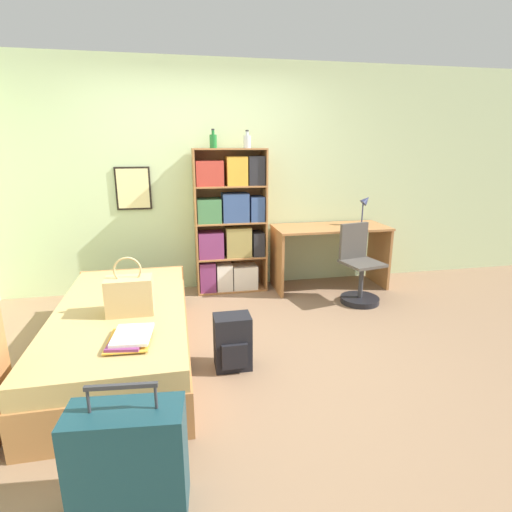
# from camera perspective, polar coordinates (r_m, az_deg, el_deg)

# --- Properties ---
(ground_plane) EXTENTS (14.00, 14.00, 0.00)m
(ground_plane) POSITION_cam_1_polar(r_m,az_deg,el_deg) (3.50, -5.27, -13.17)
(ground_plane) COLOR #84664C
(wall_back) EXTENTS (10.00, 0.09, 2.60)m
(wall_back) POSITION_cam_1_polar(r_m,az_deg,el_deg) (4.74, -7.96, 10.82)
(wall_back) COLOR beige
(wall_back) RESTS_ON ground_plane
(bed) EXTENTS (1.02, 2.09, 0.45)m
(bed) POSITION_cam_1_polar(r_m,az_deg,el_deg) (3.43, -18.42, -10.35)
(bed) COLOR #A36B3D
(bed) RESTS_ON ground_plane
(handbag) EXTENTS (0.34, 0.20, 0.44)m
(handbag) POSITION_cam_1_polar(r_m,az_deg,el_deg) (3.14, -17.60, -5.30)
(handbag) COLOR tan
(handbag) RESTS_ON bed
(book_stack_on_bed) EXTENTS (0.30, 0.38, 0.06)m
(book_stack_on_bed) POSITION_cam_1_polar(r_m,az_deg,el_deg) (2.74, -17.49, -11.07)
(book_stack_on_bed) COLOR #334C84
(book_stack_on_bed) RESTS_ON bed
(suitcase) EXTENTS (0.54, 0.29, 0.68)m
(suitcase) POSITION_cam_1_polar(r_m,az_deg,el_deg) (2.14, -17.73, -26.11)
(suitcase) COLOR #143842
(suitcase) RESTS_ON ground_plane
(bookcase) EXTENTS (0.81, 0.32, 1.65)m
(bookcase) POSITION_cam_1_polar(r_m,az_deg,el_deg) (4.63, -3.74, 4.48)
(bookcase) COLOR #A36B3D
(bookcase) RESTS_ON ground_plane
(bottle_green) EXTENTS (0.08, 0.08, 0.20)m
(bottle_green) POSITION_cam_1_polar(r_m,az_deg,el_deg) (4.57, -6.13, 16.06)
(bottle_green) COLOR #1E6B2D
(bottle_green) RESTS_ON bookcase
(bottle_brown) EXTENTS (0.08, 0.08, 0.19)m
(bottle_brown) POSITION_cam_1_polar(r_m,az_deg,el_deg) (4.54, -1.27, 16.07)
(bottle_brown) COLOR #B7BCC1
(bottle_brown) RESTS_ON bookcase
(desk) EXTENTS (1.34, 0.59, 0.75)m
(desk) POSITION_cam_1_polar(r_m,az_deg,el_deg) (4.86, 10.50, 1.66)
(desk) COLOR #A36B3D
(desk) RESTS_ON ground_plane
(desk_lamp) EXTENTS (0.16, 0.12, 0.37)m
(desk_lamp) POSITION_cam_1_polar(r_m,az_deg,el_deg) (4.96, 15.31, 7.05)
(desk_lamp) COLOR navy
(desk_lamp) RESTS_ON desk
(desk_chair) EXTENTS (0.45, 0.46, 0.86)m
(desk_chair) POSITION_cam_1_polar(r_m,az_deg,el_deg) (4.53, 14.46, -2.88)
(desk_chair) COLOR black
(desk_chair) RESTS_ON ground_plane
(backpack) EXTENTS (0.28, 0.23, 0.43)m
(backpack) POSITION_cam_1_polar(r_m,az_deg,el_deg) (3.14, -3.36, -12.22)
(backpack) COLOR black
(backpack) RESTS_ON ground_plane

